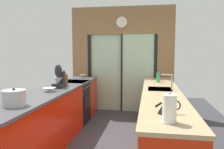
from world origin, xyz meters
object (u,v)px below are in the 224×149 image
object	(u,v)px
oven_range	(74,102)
paper_towel_roll	(169,109)
soap_bottle_far	(158,77)
knife_block	(65,80)
stand_mixer	(59,79)
mixing_bowl_near	(49,89)
soap_bottle_near	(158,77)
mixing_bowl_far	(83,76)
stock_pot	(14,98)
kettle	(167,106)

from	to	relation	value
oven_range	paper_towel_roll	size ratio (longest dim) A/B	3.19
oven_range	soap_bottle_far	bearing A→B (deg)	10.76
knife_block	stand_mixer	world-z (taller)	stand_mixer
mixing_bowl_near	soap_bottle_far	xyz separation A→B (m)	(1.78, 1.60, 0.06)
oven_range	paper_towel_roll	bearing A→B (deg)	-54.94
oven_range	knife_block	bearing A→B (deg)	-88.19
stand_mixer	soap_bottle_near	xyz separation A→B (m)	(1.78, 0.99, -0.05)
knife_block	oven_range	bearing A→B (deg)	91.81
mixing_bowl_far	stand_mixer	xyz separation A→B (m)	(0.00, -1.48, 0.12)
paper_towel_roll	soap_bottle_near	bearing A→B (deg)	90.00
mixing_bowl_far	knife_block	xyz separation A→B (m)	(-0.00, -1.20, 0.06)
mixing_bowl_far	knife_block	world-z (taller)	knife_block
soap_bottle_near	paper_towel_roll	distance (m)	2.69
stock_pot	paper_towel_roll	bearing A→B (deg)	-11.18
kettle	oven_range	bearing A→B (deg)	128.51
mixing_bowl_near	soap_bottle_far	distance (m)	2.39
paper_towel_roll	knife_block	bearing A→B (deg)	131.94
knife_block	mixing_bowl_far	bearing A→B (deg)	90.00
stock_pot	mixing_bowl_far	bearing A→B (deg)	90.00
stand_mixer	soap_bottle_far	xyz separation A→B (m)	(1.78, 1.20, -0.07)
knife_block	soap_bottle_far	xyz separation A→B (m)	(1.78, 0.92, -0.01)
knife_block	paper_towel_roll	bearing A→B (deg)	-48.06
mixing_bowl_near	kettle	xyz separation A→B (m)	(1.78, -1.01, 0.05)
mixing_bowl_near	knife_block	world-z (taller)	knife_block
oven_range	stock_pot	xyz separation A→B (m)	(0.02, -2.21, 0.56)
stock_pot	soap_bottle_near	size ratio (longest dim) A/B	1.12
mixing_bowl_near	soap_bottle_far	world-z (taller)	soap_bottle_far
oven_range	soap_bottle_far	size ratio (longest dim) A/B	4.05
stock_pot	kettle	bearing A→B (deg)	-1.64
soap_bottle_near	mixing_bowl_near	bearing A→B (deg)	-142.11
mixing_bowl_far	knife_block	bearing A→B (deg)	-90.00
oven_range	stock_pot	distance (m)	2.28
soap_bottle_far	oven_range	bearing A→B (deg)	-169.24
oven_range	stock_pot	world-z (taller)	stock_pot
stand_mixer	soap_bottle_near	distance (m)	2.04
stock_pot	kettle	world-z (taller)	stock_pot
mixing_bowl_near	stand_mixer	xyz separation A→B (m)	(0.00, 0.40, 0.13)
mixing_bowl_near	knife_block	xyz separation A→B (m)	(-0.00, 0.67, 0.07)
stand_mixer	mixing_bowl_far	bearing A→B (deg)	90.00
soap_bottle_far	paper_towel_roll	bearing A→B (deg)	-90.00
mixing_bowl_far	stock_pot	world-z (taller)	stock_pot
knife_block	mixing_bowl_near	bearing A→B (deg)	-89.99
knife_block	soap_bottle_near	xyz separation A→B (m)	(1.78, 0.71, 0.00)
stand_mixer	soap_bottle_near	world-z (taller)	stand_mixer
mixing_bowl_near	knife_block	bearing A→B (deg)	90.01
mixing_bowl_near	stand_mixer	size ratio (longest dim) A/B	0.49
soap_bottle_far	knife_block	bearing A→B (deg)	-152.57
stock_pot	paper_towel_roll	distance (m)	1.81
oven_range	mixing_bowl_near	bearing A→B (deg)	-89.16
stock_pot	soap_bottle_far	size ratio (longest dim) A/B	1.24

